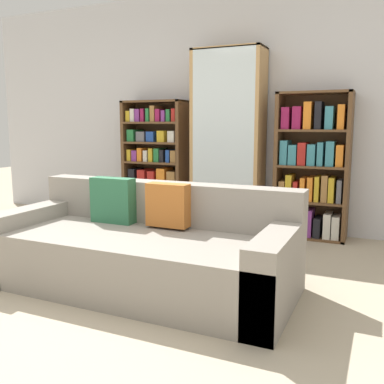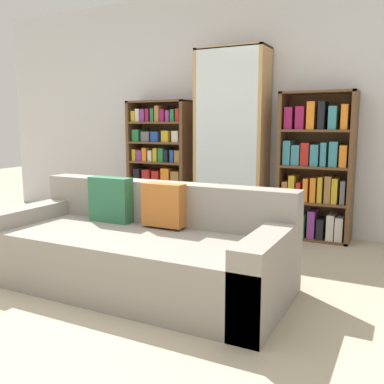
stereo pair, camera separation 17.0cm
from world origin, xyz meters
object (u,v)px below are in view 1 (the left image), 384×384
(display_cabinet, at_px, (228,141))
(couch, at_px, (144,251))
(bookshelf_left, at_px, (156,164))
(bookshelf_right, at_px, (312,170))
(wine_bottle, at_px, (265,243))

(display_cabinet, bearing_deg, couch, -89.04)
(bookshelf_left, height_order, bookshelf_right, bookshelf_right)
(couch, bearing_deg, wine_bottle, 57.24)
(bookshelf_left, bearing_deg, bookshelf_right, -0.01)
(display_cabinet, relative_size, bookshelf_right, 1.32)
(bookshelf_left, distance_m, bookshelf_right, 1.86)
(couch, height_order, wine_bottle, couch)
(bookshelf_left, xyz_separation_m, bookshelf_right, (1.86, -0.00, 0.02))
(bookshelf_right, bearing_deg, display_cabinet, -178.98)
(display_cabinet, bearing_deg, wine_bottle, -52.87)
(bookshelf_left, bearing_deg, couch, -63.26)
(bookshelf_left, bearing_deg, display_cabinet, -1.01)
(couch, distance_m, bookshelf_right, 2.17)
(couch, xyz_separation_m, display_cabinet, (-0.03, 1.91, 0.74))
(display_cabinet, xyz_separation_m, bookshelf_right, (0.92, 0.02, -0.28))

